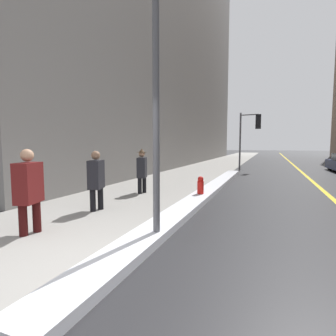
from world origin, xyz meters
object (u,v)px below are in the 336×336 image
Objects in this scene: pedestrian_in_glasses at (29,188)px; pedestrian_in_fedora at (142,169)px; pedestrian_trailing at (96,178)px; lamp_post at (156,87)px; fire_hydrant at (200,188)px; traffic_light_near at (251,129)px.

pedestrian_in_fedora is at bearing 162.48° from pedestrian_in_glasses.
lamp_post is at bearing 42.85° from pedestrian_trailing.
pedestrian_trailing is 2.54m from pedestrian_in_fedora.
pedestrian_trailing is (-2.24, 1.32, -1.80)m from lamp_post.
pedestrian_trailing is at bearing -16.47° from pedestrian_in_fedora.
pedestrian_in_glasses reaches higher than pedestrian_trailing.
fire_hydrant is at bearing 92.38° from lamp_post.
lamp_post is 2.72× the size of pedestrian_in_glasses.
fire_hydrant is (2.09, -0.13, -0.50)m from pedestrian_in_fedora.
lamp_post is 2.96m from pedestrian_in_glasses.
pedestrian_trailing reaches higher than fire_hydrant.
lamp_post is 2.86× the size of pedestrian_trailing.
lamp_post is 2.81× the size of pedestrian_in_fedora.
pedestrian_in_fedora is at bearing 120.11° from lamp_post.
traffic_light_near is 5.30× the size of fire_hydrant.
lamp_post reaches higher than fire_hydrant.
pedestrian_in_glasses is 1.05× the size of pedestrian_trailing.
lamp_post is at bearing 87.83° from pedestrian_in_glasses.
pedestrian_in_fedora is (-2.92, -9.55, -1.84)m from traffic_light_near.
pedestrian_in_fedora is (-2.24, 3.86, -1.80)m from lamp_post.
lamp_post reaches higher than pedestrian_trailing.
pedestrian_trailing is at bearing 149.45° from lamp_post.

